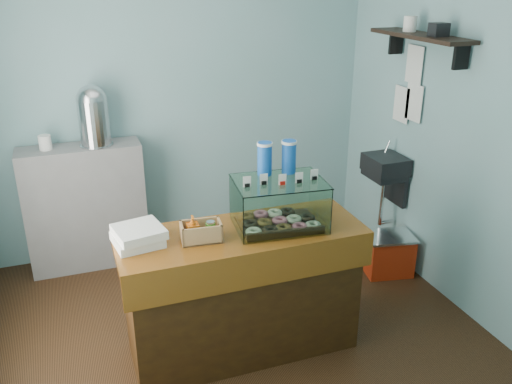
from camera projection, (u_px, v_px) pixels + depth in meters
name	position (u px, v px, depth m)	size (l,w,h in m)	color
ground	(232.00, 325.00, 4.04)	(3.50, 3.50, 0.00)	black
room_shell	(231.00, 99.00, 3.40)	(3.54, 3.04, 2.82)	#73A8A8
counter	(242.00, 291.00, 3.64)	(1.60, 0.60, 0.90)	#3C230B
back_shelf	(86.00, 207.00, 4.69)	(1.00, 0.32, 1.10)	gray
display_case	(278.00, 200.00, 3.52)	(0.62, 0.48, 0.53)	black
condiment_crate	(200.00, 232.00, 3.34)	(0.26, 0.17, 0.17)	tan
pastry_boxes	(138.00, 236.00, 3.30)	(0.33, 0.33, 0.11)	white
coffee_urn	(93.00, 114.00, 4.42)	(0.27, 0.27, 0.50)	silver
red_cooler	(388.00, 254.00, 4.69)	(0.46, 0.38, 0.36)	#B72A0E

